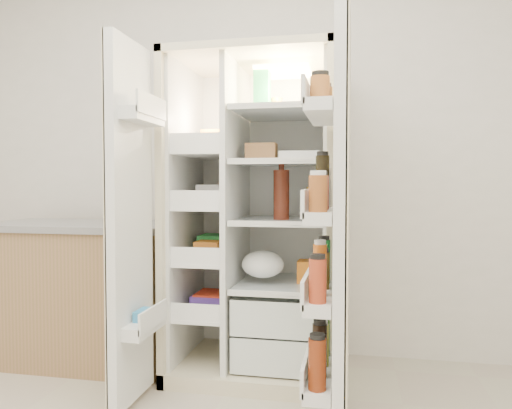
# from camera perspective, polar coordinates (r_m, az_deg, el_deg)

# --- Properties ---
(wall_back) EXTENTS (4.00, 0.02, 2.70)m
(wall_back) POSITION_cam_1_polar(r_m,az_deg,el_deg) (3.18, -0.32, 7.22)
(wall_back) COLOR silver
(wall_back) RESTS_ON floor
(refrigerator) EXTENTS (0.92, 0.70, 1.80)m
(refrigerator) POSITION_cam_1_polar(r_m,az_deg,el_deg) (2.82, 0.48, -4.49)
(refrigerator) COLOR beige
(refrigerator) RESTS_ON floor
(freezer_door) EXTENTS (0.15, 0.40, 1.72)m
(freezer_door) POSITION_cam_1_polar(r_m,az_deg,el_deg) (2.40, -14.52, -2.23)
(freezer_door) COLOR white
(freezer_door) RESTS_ON floor
(fridge_door) EXTENTS (0.17, 0.58, 1.72)m
(fridge_door) POSITION_cam_1_polar(r_m,az_deg,el_deg) (2.07, 9.54, -3.37)
(fridge_door) COLOR white
(fridge_door) RESTS_ON floor
(kitchen_counter) EXTENTS (1.17, 0.62, 0.85)m
(kitchen_counter) POSITION_cam_1_polar(r_m,az_deg,el_deg) (3.20, -19.51, -9.57)
(kitchen_counter) COLOR #976D4B
(kitchen_counter) RESTS_ON floor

